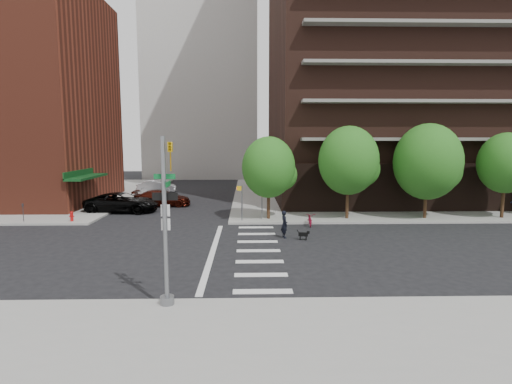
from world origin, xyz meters
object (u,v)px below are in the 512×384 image
(parked_car_maroon, at_px, (162,198))
(parked_car_silver, at_px, (157,186))
(parked_car_black, at_px, (122,202))
(scooter, at_px, (310,219))
(traffic_signal, at_px, (166,235))
(fire_hydrant, at_px, (72,216))
(dog_walker, at_px, (284,224))

(parked_car_maroon, xyz_separation_m, parked_car_silver, (-2.70, 9.84, -0.02))
(parked_car_maroon, bearing_deg, parked_car_black, 137.62)
(parked_car_black, xyz_separation_m, scooter, (15.06, -5.84, -0.37))
(scooter, bearing_deg, parked_car_silver, 132.53)
(traffic_signal, bearing_deg, fire_hydrant, 123.26)
(traffic_signal, distance_m, parked_car_silver, 33.78)
(traffic_signal, height_order, scooter, traffic_signal)
(fire_hydrant, bearing_deg, parked_car_silver, 82.52)
(dog_walker, bearing_deg, parked_car_black, 40.13)
(fire_hydrant, xyz_separation_m, parked_car_black, (2.30, 4.54, 0.28))
(scooter, bearing_deg, fire_hydrant, 179.59)
(parked_car_maroon, distance_m, parked_car_silver, 10.21)
(fire_hydrant, xyz_separation_m, dog_walker, (15.20, -4.81, 0.30))
(parked_car_maroon, distance_m, scooter, 15.28)
(fire_hydrant, xyz_separation_m, parked_car_silver, (2.30, 17.53, 0.18))
(parked_car_silver, distance_m, dog_walker, 25.80)
(traffic_signal, bearing_deg, parked_car_silver, 103.25)
(traffic_signal, xyz_separation_m, fire_hydrant, (-10.03, 15.29, -2.15))
(parked_car_silver, bearing_deg, fire_hydrant, 168.80)
(parked_car_silver, bearing_deg, parked_car_black, 176.28)
(scooter, bearing_deg, dog_walker, -117.76)
(parked_car_maroon, relative_size, dog_walker, 3.04)
(fire_hydrant, distance_m, scooter, 17.41)
(parked_car_maroon, xyz_separation_m, scooter, (12.36, -8.98, -0.29))
(scooter, xyz_separation_m, dog_walker, (-2.16, -3.51, 0.39))
(parked_car_silver, relative_size, dog_walker, 2.62)
(traffic_signal, xyz_separation_m, parked_car_maroon, (-5.03, 22.98, -1.95))
(fire_hydrant, xyz_separation_m, parked_car_maroon, (5.00, 7.68, 0.20))
(parked_car_black, relative_size, parked_car_maroon, 1.16)
(parked_car_silver, height_order, dog_walker, dog_walker)
(scooter, bearing_deg, traffic_signal, -113.78)
(scooter, distance_m, dog_walker, 4.15)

